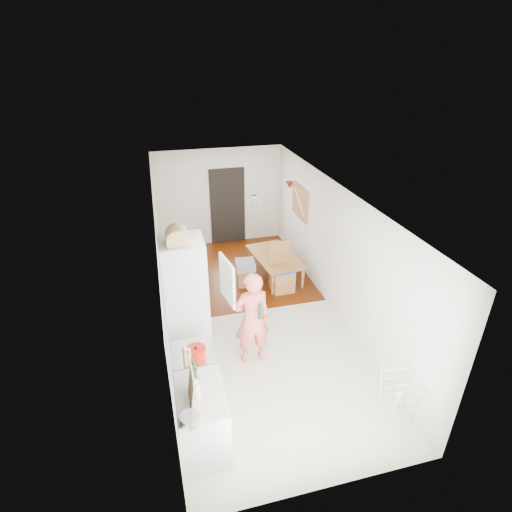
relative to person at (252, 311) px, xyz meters
name	(u,v)px	position (x,y,z in m)	size (l,w,h in m)	color
room_shell	(253,260)	(0.29, 1.13, 0.28)	(3.20, 7.00, 2.50)	white
floor	(253,317)	(0.29, 1.13, -0.97)	(3.20, 7.00, 0.01)	beige
wood_floor_overlay	(234,271)	(0.29, 2.98, -0.96)	(3.20, 3.30, 0.01)	#4F2608
sage_wall_panel	(164,307)	(-1.30, -0.87, 0.88)	(0.02, 3.00, 1.30)	gray
tile_splashback	(174,383)	(-1.29, -1.42, 0.18)	(0.02, 1.90, 0.50)	black
doorway_recess	(228,207)	(0.49, 4.61, 0.03)	(0.90, 0.04, 2.00)	black
base_cabinet	(202,421)	(-1.01, -1.42, -0.54)	(0.60, 0.90, 0.86)	silver
worktop	(200,395)	(-1.01, -1.42, -0.08)	(0.62, 0.92, 0.06)	beige
range_cooker	(195,378)	(-1.01, -0.67, -0.53)	(0.60, 0.60, 0.88)	silver
cooker_top	(193,353)	(-1.01, -0.67, -0.07)	(0.60, 0.60, 0.04)	#B4B4B6
fridge_housing	(186,302)	(-0.98, 0.35, 0.11)	(0.66, 0.66, 2.15)	silver
fridge_door	(227,281)	(-0.37, 0.05, 0.58)	(0.56, 0.04, 0.70)	silver
fridge_interior	(204,273)	(-0.67, 0.35, 0.58)	(0.02, 0.52, 0.66)	white
pinboard	(300,202)	(1.87, 3.03, 0.58)	(0.03, 0.90, 0.70)	tan
pinboard_frame	(300,202)	(1.86, 3.03, 0.58)	(0.01, 0.94, 0.74)	#AE7C39
wall_sconce	(290,185)	(1.83, 3.68, 0.78)	(0.18, 0.18, 0.16)	maroon
person	(252,311)	(0.00, 0.00, 0.00)	(0.71, 0.46, 1.93)	#F1685C
dining_table	(276,268)	(1.17, 2.51, -0.74)	(1.29, 0.72, 0.46)	#AE7C39
dining_chair	(282,268)	(1.13, 1.93, -0.44)	(0.45, 0.45, 1.06)	#AE7C39
stool	(245,276)	(0.41, 2.33, -0.75)	(0.33, 0.33, 0.43)	#AE7C39
grey_drape	(245,265)	(0.41, 2.28, -0.45)	(0.40, 0.40, 0.18)	gray
drying_rack	(399,396)	(1.67, -1.64, -0.59)	(0.38, 0.35, 0.75)	silver
bread_bin	(177,237)	(-1.02, 0.25, 1.27)	(0.34, 0.32, 0.18)	tan
red_casserole	(196,353)	(-0.96, -0.79, 0.03)	(0.26, 0.26, 0.15)	red
steel_pan	(190,419)	(-1.16, -1.84, 0.01)	(0.22, 0.22, 0.11)	#B4B4B6
held_bottle	(260,312)	(0.09, -0.16, 0.08)	(0.06, 0.06, 0.26)	#1A3F20
bottle_a	(194,374)	(-1.04, -1.27, 0.12)	(0.08, 0.08, 0.33)	#1A3F20
bottle_b	(195,378)	(-1.03, -1.32, 0.10)	(0.07, 0.07, 0.29)	#1A3F20
bottle_c	(196,390)	(-1.04, -1.49, 0.07)	(0.10, 0.10, 0.23)	silver
pepper_mill_front	(189,358)	(-1.07, -0.89, 0.06)	(0.06, 0.06, 0.21)	tan
pepper_mill_back	(185,358)	(-1.12, -0.89, 0.07)	(0.06, 0.06, 0.23)	tan
chopping_boards	(192,388)	(-1.10, -1.54, 0.16)	(0.04, 0.31, 0.42)	tan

